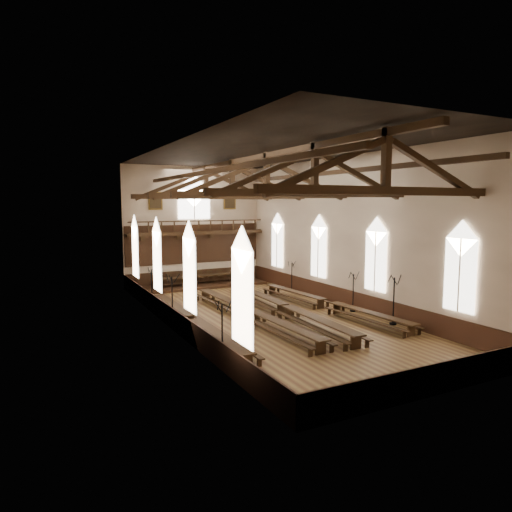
% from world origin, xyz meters
% --- Properties ---
extents(ground, '(26.00, 26.00, 0.00)m').
position_xyz_m(ground, '(0.00, 0.00, 0.00)').
color(ground, brown).
rests_on(ground, ground).
extents(room_walls, '(26.00, 26.00, 26.00)m').
position_xyz_m(room_walls, '(0.00, 0.00, 6.46)').
color(room_walls, beige).
rests_on(room_walls, ground).
extents(wainscot_band, '(12.00, 26.00, 1.20)m').
position_xyz_m(wainscot_band, '(0.00, 0.00, 0.60)').
color(wainscot_band, '#381B11').
rests_on(wainscot_band, ground).
extents(side_windows, '(11.85, 19.80, 4.50)m').
position_xyz_m(side_windows, '(-0.00, -0.00, 3.74)').
color(side_windows, white).
rests_on(side_windows, room_walls).
extents(end_window, '(2.80, 0.12, 3.80)m').
position_xyz_m(end_window, '(0.00, 12.90, 7.22)').
color(end_window, white).
rests_on(end_window, room_walls).
extents(minstrels_gallery, '(11.80, 1.24, 3.70)m').
position_xyz_m(minstrels_gallery, '(0.00, 12.66, 3.91)').
color(minstrels_gallery, '#321C10').
rests_on(minstrels_gallery, room_walls).
extents(portraits, '(7.75, 0.09, 1.45)m').
position_xyz_m(portraits, '(0.00, 12.90, 7.10)').
color(portraits, brown).
rests_on(portraits, room_walls).
extents(roof_trusses, '(11.70, 25.70, 2.80)m').
position_xyz_m(roof_trusses, '(0.00, -0.00, 8.22)').
color(roof_trusses, '#321C10').
rests_on(roof_trusses, room_walls).
extents(refectory_row_a, '(1.45, 14.07, 0.71)m').
position_xyz_m(refectory_row_a, '(-4.97, -0.74, 0.52)').
color(refectory_row_a, '#321C10').
rests_on(refectory_row_a, ground).
extents(refectory_row_b, '(1.71, 14.32, 0.74)m').
position_xyz_m(refectory_row_b, '(-1.38, -0.58, 0.54)').
color(refectory_row_b, '#321C10').
rests_on(refectory_row_b, ground).
extents(refectory_row_c, '(1.78, 14.56, 0.76)m').
position_xyz_m(refectory_row_c, '(1.01, -0.63, 0.56)').
color(refectory_row_c, '#321C10').
rests_on(refectory_row_c, ground).
extents(refectory_row_d, '(1.86, 13.94, 0.69)m').
position_xyz_m(refectory_row_d, '(4.24, -0.56, 0.50)').
color(refectory_row_d, '#321C10').
rests_on(refectory_row_d, ground).
extents(dais, '(11.40, 3.02, 0.20)m').
position_xyz_m(dais, '(-0.25, 11.40, 0.10)').
color(dais, '#381B11').
rests_on(dais, ground).
extents(high_table, '(8.07, 1.39, 0.75)m').
position_xyz_m(high_table, '(-0.25, 11.40, 0.84)').
color(high_table, '#321C10').
rests_on(high_table, dais).
extents(high_chairs, '(6.78, 0.49, 1.04)m').
position_xyz_m(high_chairs, '(-0.25, 12.19, 0.77)').
color(high_chairs, '#321C10').
rests_on(high_chairs, dais).
extents(candelabrum_left_near, '(0.82, 0.79, 2.73)m').
position_xyz_m(candelabrum_left_near, '(-5.55, -6.21, 0.83)').
color(candelabrum_left_near, black).
rests_on(candelabrum_left_near, ground).
extents(candelabrum_left_mid, '(0.80, 0.88, 2.86)m').
position_xyz_m(candelabrum_left_mid, '(-5.55, 1.20, 0.87)').
color(candelabrum_left_mid, black).
rests_on(candelabrum_left_mid, ground).
extents(candelabrum_left_far, '(0.74, 0.82, 2.67)m').
position_xyz_m(candelabrum_left_far, '(-5.55, 5.87, 0.81)').
color(candelabrum_left_far, black).
rests_on(candelabrum_left_far, ground).
extents(candelabrum_right_near, '(0.85, 0.86, 2.89)m').
position_xyz_m(candelabrum_right_near, '(5.55, -4.98, 0.88)').
color(candelabrum_right_near, black).
rests_on(candelabrum_right_near, ground).
extents(candelabrum_right_mid, '(0.75, 0.77, 2.58)m').
position_xyz_m(candelabrum_right_mid, '(5.55, -1.40, 0.78)').
color(candelabrum_right_mid, black).
rests_on(candelabrum_right_mid, ground).
extents(candelabrum_right_far, '(0.72, 0.71, 2.41)m').
position_xyz_m(candelabrum_right_far, '(5.55, 6.07, 0.73)').
color(candelabrum_right_far, black).
rests_on(candelabrum_right_far, ground).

